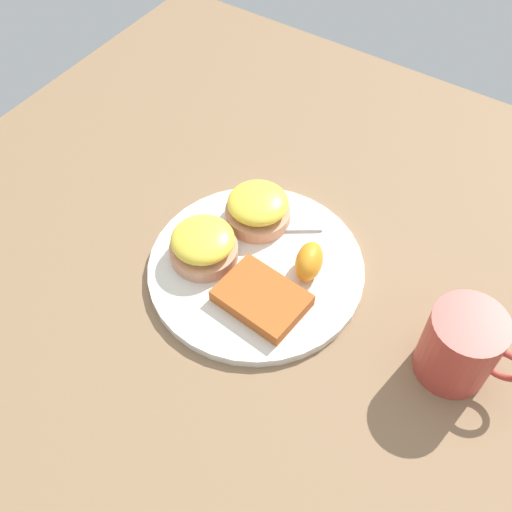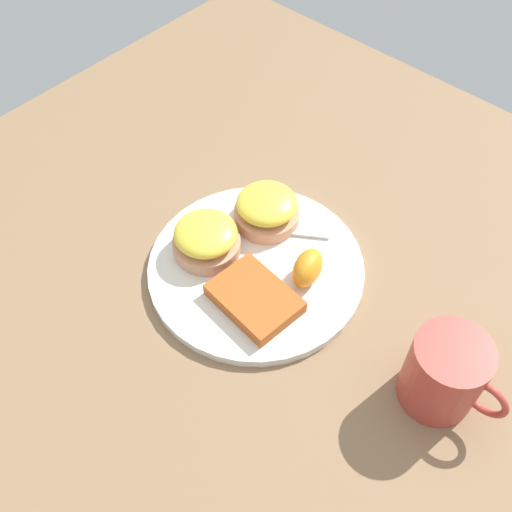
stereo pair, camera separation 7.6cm
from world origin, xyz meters
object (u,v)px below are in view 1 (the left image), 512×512
at_px(sandwich_benedict_right, 203,245).
at_px(orange_wedge, 309,261).
at_px(sandwich_benedict_left, 258,208).
at_px(fork, 239,228).
at_px(cup, 461,346).
at_px(hashbrown_patty, 262,298).

relative_size(sandwich_benedict_right, orange_wedge, 1.57).
distance_m(sandwich_benedict_left, fork, 0.04).
relative_size(sandwich_benedict_left, orange_wedge, 1.57).
xyz_separation_m(sandwich_benedict_right, fork, (0.01, 0.07, -0.02)).
bearing_deg(sandwich_benedict_left, fork, -111.90).
height_order(sandwich_benedict_right, cup, cup).
height_order(hashbrown_patty, fork, hashbrown_patty).
xyz_separation_m(sandwich_benedict_left, sandwich_benedict_right, (-0.03, -0.10, 0.00)).
height_order(hashbrown_patty, cup, cup).
bearing_deg(sandwich_benedict_left, hashbrown_patty, -54.82).
xyz_separation_m(sandwich_benedict_right, cup, (0.35, 0.03, 0.01)).
relative_size(sandwich_benedict_left, cup, 0.77).
xyz_separation_m(hashbrown_patty, cup, (0.24, 0.05, 0.03)).
bearing_deg(hashbrown_patty, cup, 12.75).
bearing_deg(sandwich_benedict_left, cup, -11.01).
xyz_separation_m(sandwich_benedict_right, hashbrown_patty, (0.11, -0.02, -0.01)).
bearing_deg(fork, sandwich_benedict_right, -101.08).
relative_size(sandwich_benedict_left, fork, 0.53).
distance_m(sandwich_benedict_right, cup, 0.35).
bearing_deg(cup, orange_wedge, 174.14).
xyz_separation_m(sandwich_benedict_left, cup, (0.33, -0.06, 0.01)).
relative_size(sandwich_benedict_right, fork, 0.53).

